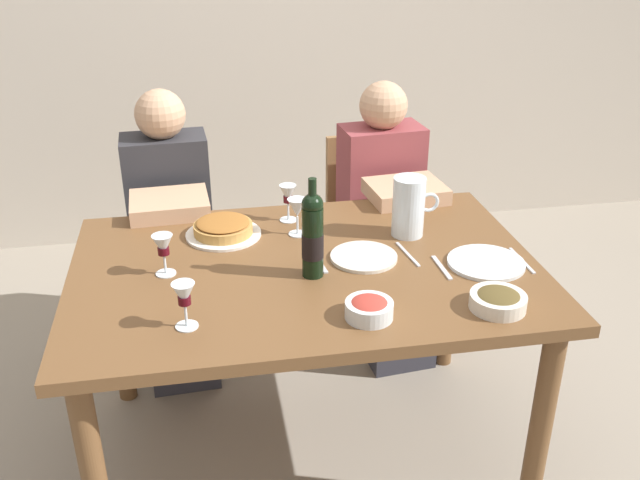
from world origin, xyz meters
TOP-DOWN VIEW (x-y plane):
  - ground_plane at (0.00, 0.00)m, footprint 8.00×8.00m
  - dining_table at (0.00, 0.00)m, footprint 1.50×1.00m
  - wine_bottle at (0.01, -0.07)m, footprint 0.07×0.07m
  - water_pitcher at (0.39, 0.16)m, footprint 0.17×0.11m
  - baked_tart at (-0.25, 0.27)m, footprint 0.26×0.26m
  - salad_bowl at (0.13, -0.34)m, footprint 0.14×0.14m
  - olive_bowl at (0.50, -0.36)m, footprint 0.16×0.16m
  - wine_glass_left_diner at (-0.38, -0.30)m, footprint 0.06×0.06m
  - wine_glass_right_diner at (-0.44, 0.02)m, footprint 0.07×0.07m
  - wine_glass_centre at (0.01, 0.23)m, footprint 0.07×0.07m
  - wine_glass_spare at (-0.01, 0.36)m, footprint 0.06×0.06m
  - dinner_plate_left_setting at (0.58, -0.10)m, footprint 0.25×0.25m
  - dinner_plate_right_setting at (0.20, 0.01)m, footprint 0.22×0.22m
  - fork_left_setting at (0.43, -0.10)m, footprint 0.02×0.16m
  - knife_left_setting at (0.70, -0.10)m, footprint 0.01×0.18m
  - knife_right_setting at (0.35, 0.01)m, footprint 0.03×0.18m
  - spoon_right_setting at (0.05, 0.01)m, footprint 0.03×0.16m
  - chair_left at (-0.45, 0.91)m, footprint 0.42×0.42m
  - diner_left at (-0.44, 0.68)m, footprint 0.35×0.52m
  - chair_right at (0.44, 0.88)m, footprint 0.44×0.44m
  - diner_right at (0.46, 0.65)m, footprint 0.37×0.53m

SIDE VIEW (x-z plane):
  - ground_plane at x=0.00m, z-range 0.00..0.00m
  - chair_left at x=-0.45m, z-range 0.06..0.93m
  - chair_right at x=0.44m, z-range 0.06..0.93m
  - diner_left at x=-0.44m, z-range 0.04..1.20m
  - diner_right at x=0.46m, z-range 0.04..1.20m
  - dining_table at x=0.00m, z-range 0.29..1.05m
  - fork_left_setting at x=0.43m, z-range 0.76..0.76m
  - knife_left_setting at x=0.70m, z-range 0.76..0.76m
  - knife_right_setting at x=0.35m, z-range 0.76..0.76m
  - spoon_right_setting at x=0.05m, z-range 0.76..0.76m
  - dinner_plate_left_setting at x=0.58m, z-range 0.76..0.77m
  - dinner_plate_right_setting at x=0.20m, z-range 0.76..0.77m
  - olive_bowl at x=0.50m, z-range 0.76..0.81m
  - baked_tart at x=-0.25m, z-range 0.76..0.82m
  - salad_bowl at x=0.13m, z-range 0.76..0.82m
  - water_pitcher at x=0.39m, z-range 0.75..0.96m
  - wine_glass_right_diner at x=-0.44m, z-range 0.79..0.92m
  - wine_glass_centre at x=0.01m, z-range 0.79..0.92m
  - wine_glass_spare at x=-0.01m, z-range 0.79..0.93m
  - wine_glass_left_diner at x=-0.38m, z-range 0.79..0.93m
  - wine_bottle at x=0.01m, z-range 0.74..1.06m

